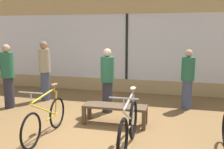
# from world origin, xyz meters

# --- Properties ---
(ground_plane) EXTENTS (24.00, 24.00, 0.00)m
(ground_plane) POSITION_xyz_m (0.00, 0.00, 0.00)
(ground_plane) COLOR olive
(shop_back_wall) EXTENTS (12.00, 0.08, 3.20)m
(shop_back_wall) POSITION_xyz_m (0.00, 3.79, 1.64)
(shop_back_wall) COLOR tan
(shop_back_wall) RESTS_ON ground_plane
(bicycle_left) EXTENTS (0.46, 1.67, 1.01)m
(bicycle_left) POSITION_xyz_m (-0.85, -0.16, 0.38)
(bicycle_left) COLOR black
(bicycle_left) RESTS_ON ground_plane
(bicycle_right) EXTENTS (0.46, 1.76, 1.05)m
(bicycle_right) POSITION_xyz_m (0.80, -0.30, 0.40)
(bicycle_right) COLOR black
(bicycle_right) RESTS_ON ground_plane
(display_bench) EXTENTS (1.40, 0.44, 0.44)m
(display_bench) POSITION_xyz_m (0.30, 0.81, 0.36)
(display_bench) COLOR brown
(display_bench) RESTS_ON ground_plane
(customer_near_rack) EXTENTS (0.53, 0.41, 1.71)m
(customer_near_rack) POSITION_xyz_m (-2.76, 1.32, 0.92)
(customer_near_rack) COLOR #2D2D38
(customer_near_rack) RESTS_ON ground_plane
(customer_by_window) EXTENTS (0.34, 0.34, 1.58)m
(customer_by_window) POSITION_xyz_m (1.89, 2.37, 0.82)
(customer_by_window) COLOR #424C6B
(customer_by_window) RESTS_ON ground_plane
(customer_mid_floor) EXTENTS (0.48, 0.48, 1.62)m
(customer_mid_floor) POSITION_xyz_m (-0.08, 1.59, 0.85)
(customer_mid_floor) COLOR #2D2D38
(customer_mid_floor) RESTS_ON ground_plane
(customer_near_bench) EXTENTS (0.44, 0.44, 1.75)m
(customer_near_bench) POSITION_xyz_m (-2.17, 2.25, 0.92)
(customer_near_bench) COLOR #424C6B
(customer_near_bench) RESTS_ON ground_plane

